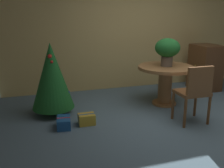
% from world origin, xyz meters
% --- Properties ---
extents(ground_plane, '(6.60, 6.60, 0.00)m').
position_xyz_m(ground_plane, '(0.00, 0.00, 0.00)').
color(ground_plane, slate).
extents(back_wall_panel, '(6.00, 0.10, 2.60)m').
position_xyz_m(back_wall_panel, '(0.00, 2.20, 1.30)').
color(back_wall_panel, tan).
rests_on(back_wall_panel, ground_plane).
extents(round_dining_table, '(1.04, 1.04, 0.75)m').
position_xyz_m(round_dining_table, '(0.09, 0.84, 0.53)').
color(round_dining_table, '#9E6B3D').
rests_on(round_dining_table, ground_plane).
extents(flower_vase, '(0.46, 0.46, 0.52)m').
position_xyz_m(flower_vase, '(0.10, 0.85, 1.07)').
color(flower_vase, '#665B51').
rests_on(flower_vase, round_dining_table).
extents(wooden_chair_near, '(0.47, 0.40, 0.95)m').
position_xyz_m(wooden_chair_near, '(0.09, -0.10, 0.55)').
color(wooden_chair_near, brown).
rests_on(wooden_chair_near, ground_plane).
extents(holiday_tree, '(0.72, 0.72, 1.24)m').
position_xyz_m(holiday_tree, '(-2.00, 0.96, 0.68)').
color(holiday_tree, brown).
rests_on(holiday_tree, ground_plane).
extents(gift_box_blue, '(0.24, 0.33, 0.16)m').
position_xyz_m(gift_box_blue, '(-1.90, 0.34, 0.08)').
color(gift_box_blue, '#1E569E').
rests_on(gift_box_blue, ground_plane).
extents(gift_box_gold, '(0.26, 0.20, 0.17)m').
position_xyz_m(gift_box_gold, '(-1.54, 0.36, 0.08)').
color(gift_box_gold, gold).
rests_on(gift_box_gold, ground_plane).
extents(wooden_cabinet, '(0.54, 0.66, 1.02)m').
position_xyz_m(wooden_cabinet, '(1.45, 1.49, 0.51)').
color(wooden_cabinet, brown).
rests_on(wooden_cabinet, ground_plane).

